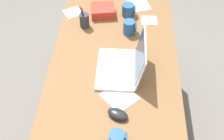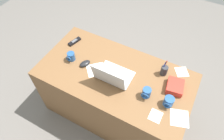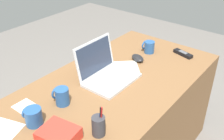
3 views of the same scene
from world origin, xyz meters
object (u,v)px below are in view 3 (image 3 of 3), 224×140
laptop (106,72)px  cordless_phone (183,54)px  coffee_mug_spare (149,47)px  computer_mouse (138,58)px  coffee_mug_tall (62,96)px  snack_bag (59,135)px  coffee_mug_white (33,116)px  pen_holder (99,126)px

laptop → cordless_phone: bearing=-21.4°
laptop → coffee_mug_spare: laptop is taller
computer_mouse → cordless_phone: computer_mouse is taller
coffee_mug_tall → laptop: bearing=-4.9°
coffee_mug_tall → snack_bag: (-0.20, -0.20, -0.02)m
laptop → coffee_mug_white: size_ratio=3.45×
coffee_mug_white → snack_bag: bearing=-90.7°
cordless_phone → snack_bag: (-1.15, 0.07, 0.02)m
coffee_mug_white → coffee_mug_tall: coffee_mug_tall is taller
coffee_mug_tall → cordless_phone: bearing=-15.6°
cordless_phone → pen_holder: (-1.01, -0.04, 0.04)m
coffee_mug_white → coffee_mug_tall: (0.20, 0.01, 0.00)m
pen_holder → snack_bag: 0.19m
coffee_mug_spare → cordless_phone: (0.12, -0.22, -0.03)m
laptop → snack_bag: 0.57m
laptop → pen_holder: 0.49m
computer_mouse → coffee_mug_tall: coffee_mug_tall is taller
computer_mouse → coffee_mug_spare: 0.16m
snack_bag → coffee_mug_tall: bearing=44.4°
computer_mouse → pen_holder: pen_holder is taller
coffee_mug_white → computer_mouse: bearing=-2.5°
coffee_mug_tall → coffee_mug_spare: (0.84, -0.04, -0.01)m
cordless_phone → computer_mouse: bearing=141.9°
snack_bag → cordless_phone: bearing=-3.5°
computer_mouse → coffee_mug_spare: (0.16, 0.01, 0.03)m
cordless_phone → pen_holder: 1.01m
computer_mouse → cordless_phone: bearing=-13.4°
coffee_mug_spare → pen_holder: pen_holder is taller
coffee_mug_white → snack_bag: coffee_mug_white is taller
computer_mouse → coffee_mug_spare: bearing=27.0°
coffee_mug_white → cordless_phone: 1.18m
laptop → coffee_mug_spare: size_ratio=3.79×
computer_mouse → snack_bag: bearing=-145.8°
laptop → pen_holder: bearing=-144.9°
coffee_mug_spare → cordless_phone: coffee_mug_spare is taller
computer_mouse → cordless_phone: size_ratio=0.71×
laptop → cordless_phone: size_ratio=2.10×
coffee_mug_tall → snack_bag: coffee_mug_tall is taller
computer_mouse → snack_bag: 0.89m
laptop → snack_bag: (-0.55, -0.17, -0.01)m
coffee_mug_white → pen_holder: (0.14, -0.30, 0.01)m
computer_mouse → pen_holder: bearing=-135.5°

